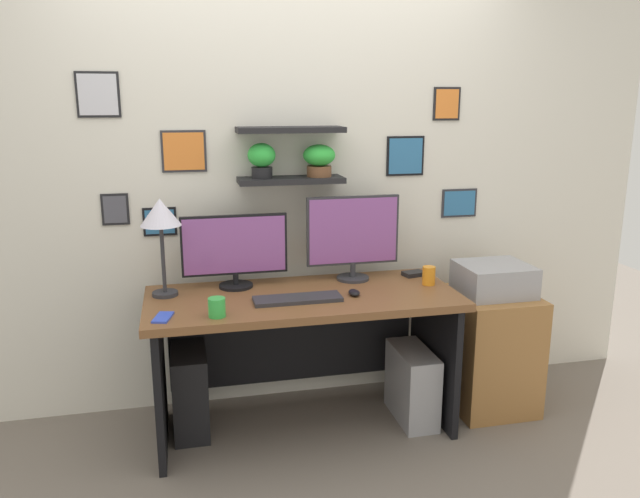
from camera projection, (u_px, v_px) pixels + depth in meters
name	position (u px, v px, depth m)	size (l,w,h in m)	color
ground_plane	(304.00, 426.00, 3.36)	(8.00, 8.00, 0.00)	#70665B
back_wall_assembly	(287.00, 168.00, 3.45)	(4.40, 0.24, 2.70)	silver
desk	(301.00, 329.00, 3.28)	(1.60, 0.68, 0.75)	brown
monitor_left	(235.00, 249.00, 3.27)	(0.56, 0.18, 0.39)	black
monitor_right	(353.00, 235.00, 3.40)	(0.52, 0.18, 0.47)	#2D2D33
keyboard	(298.00, 299.00, 3.08)	(0.44, 0.14, 0.02)	#2D2D33
computer_mouse	(354.00, 293.00, 3.17)	(0.06, 0.09, 0.03)	black
desk_lamp	(160.00, 218.00, 3.07)	(0.20, 0.20, 0.50)	#2D2D33
cell_phone	(163.00, 317.00, 2.84)	(0.07, 0.14, 0.01)	blue
coffee_mug	(217.00, 307.00, 2.85)	(0.08, 0.08, 0.09)	green
pen_cup	(429.00, 276.00, 3.34)	(0.07, 0.07, 0.10)	orange
scissors_tray	(414.00, 274.00, 3.52)	(0.12, 0.08, 0.02)	black
drawer_cabinet	(489.00, 350.00, 3.54)	(0.44, 0.50, 0.67)	#9E6B38
printer	(494.00, 279.00, 3.44)	(0.38, 0.34, 0.17)	#9E9EA3
computer_tower_left	(190.00, 390.00, 3.29)	(0.18, 0.40, 0.45)	black
computer_tower_right	(412.00, 384.00, 3.41)	(0.18, 0.40, 0.40)	#99999E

